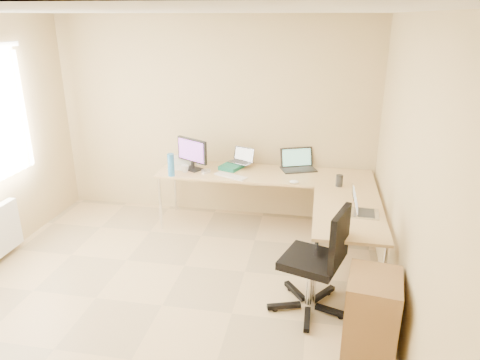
% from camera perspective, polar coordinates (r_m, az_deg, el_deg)
% --- Properties ---
extents(floor, '(4.50, 4.50, 0.00)m').
position_cam_1_polar(floor, '(4.42, -9.96, -15.56)').
color(floor, tan).
rests_on(floor, ground).
extents(ceiling, '(4.50, 4.50, 0.00)m').
position_cam_1_polar(ceiling, '(3.60, -12.61, 20.38)').
color(ceiling, white).
rests_on(ceiling, ground).
extents(wall_back, '(4.50, 0.00, 4.50)m').
position_cam_1_polar(wall_back, '(5.88, -3.32, 7.83)').
color(wall_back, tan).
rests_on(wall_back, ground).
extents(wall_right, '(0.00, 4.50, 4.50)m').
position_cam_1_polar(wall_right, '(3.65, 21.41, -1.50)').
color(wall_right, tan).
rests_on(wall_right, ground).
extents(desk_main, '(2.65, 0.70, 0.73)m').
position_cam_1_polar(desk_main, '(5.67, 3.09, -2.60)').
color(desk_main, tan).
rests_on(desk_main, ground).
extents(desk_return, '(0.70, 1.30, 0.73)m').
position_cam_1_polar(desk_return, '(4.74, 13.39, -7.97)').
color(desk_return, tan).
rests_on(desk_return, ground).
extents(monitor, '(0.49, 0.37, 0.41)m').
position_cam_1_polar(monitor, '(5.63, -6.14, 3.32)').
color(monitor, black).
rests_on(monitor, desk_main).
extents(book_stack, '(0.32, 0.37, 0.05)m').
position_cam_1_polar(book_stack, '(5.70, -1.03, 1.76)').
color(book_stack, '#156349').
rests_on(book_stack, desk_main).
extents(laptop_center, '(0.36, 0.32, 0.19)m').
position_cam_1_polar(laptop_center, '(5.72, 0.09, 3.12)').
color(laptop_center, '#999AA7').
rests_on(laptop_center, desk_main).
extents(laptop_black, '(0.51, 0.44, 0.27)m').
position_cam_1_polar(laptop_black, '(5.65, 7.57, 2.58)').
color(laptop_black, black).
rests_on(laptop_black, desk_main).
extents(keyboard, '(0.43, 0.28, 0.02)m').
position_cam_1_polar(keyboard, '(5.40, -1.20, 0.51)').
color(keyboard, silver).
rests_on(keyboard, desk_main).
extents(mouse, '(0.12, 0.09, 0.04)m').
position_cam_1_polar(mouse, '(5.22, 6.95, -0.23)').
color(mouse, white).
rests_on(mouse, desk_main).
extents(mug, '(0.12, 0.12, 0.09)m').
position_cam_1_polar(mug, '(5.59, -7.06, 1.46)').
color(mug, white).
rests_on(mug, desk_main).
extents(cd_stack, '(0.12, 0.12, 0.03)m').
position_cam_1_polar(cd_stack, '(5.57, -4.40, 1.13)').
color(cd_stack, silver).
rests_on(cd_stack, desk_main).
extents(water_bottle, '(0.09, 0.09, 0.28)m').
position_cam_1_polar(water_bottle, '(5.46, -8.83, 1.93)').
color(water_bottle, teal).
rests_on(water_bottle, desk_main).
extents(papers, '(0.25, 0.34, 0.01)m').
position_cam_1_polar(papers, '(5.83, -7.80, 1.78)').
color(papers, beige).
rests_on(papers, desk_main).
extents(white_box, '(0.29, 0.24, 0.09)m').
position_cam_1_polar(white_box, '(5.94, -7.43, 2.56)').
color(white_box, beige).
rests_on(white_box, desk_main).
extents(desk_fan, '(0.25, 0.25, 0.26)m').
position_cam_1_polar(desk_fan, '(5.85, -5.23, 3.24)').
color(desk_fan, white).
rests_on(desk_fan, desk_main).
extents(black_cup, '(0.10, 0.10, 0.13)m').
position_cam_1_polar(black_cup, '(5.21, 12.61, -0.09)').
color(black_cup, black).
rests_on(black_cup, desk_main).
extents(laptop_return, '(0.34, 0.28, 0.22)m').
position_cam_1_polar(laptop_return, '(4.52, 15.78, -2.98)').
color(laptop_return, silver).
rests_on(laptop_return, desk_return).
extents(office_chair, '(0.80, 0.80, 1.05)m').
position_cam_1_polar(office_chair, '(4.10, 9.06, -10.21)').
color(office_chair, black).
rests_on(office_chair, ground).
extents(cabinet, '(0.46, 0.54, 0.68)m').
position_cam_1_polar(cabinet, '(3.79, 16.48, -16.29)').
color(cabinet, brown).
rests_on(cabinet, ground).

